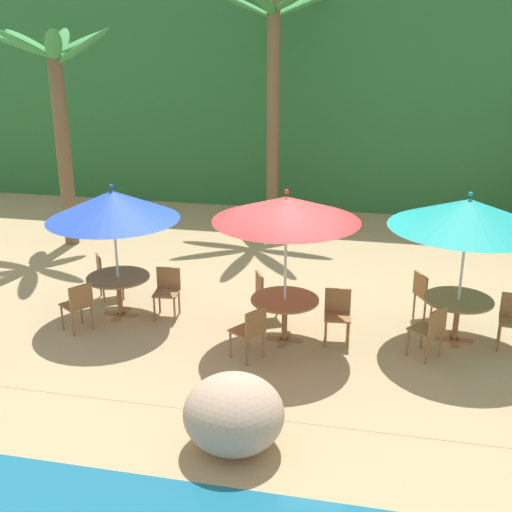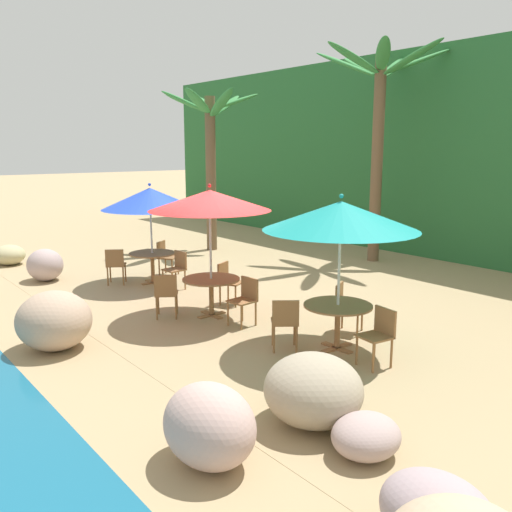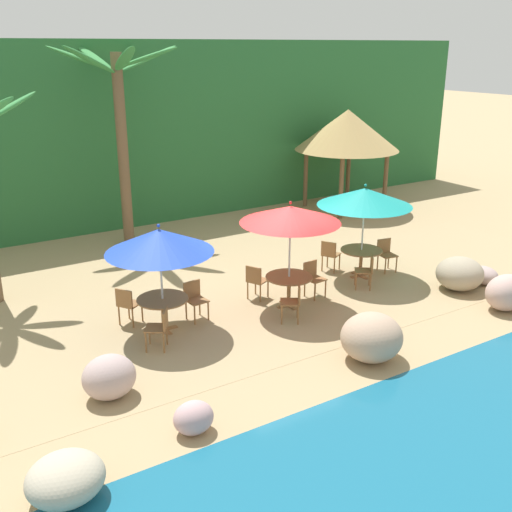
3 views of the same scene
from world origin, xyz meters
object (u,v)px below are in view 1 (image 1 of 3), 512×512
(umbrella_teal, at_px, (468,213))
(palm_tree_nearest, at_px, (57,96))
(chair_blue_seaward, at_px, (167,289))
(chair_teal_inland, at_px, (425,293))
(chair_blue_inland, at_px, (106,273))
(chair_blue_left, at_px, (78,304))
(umbrella_blue, at_px, (113,205))
(chair_red_inland, at_px, (266,292))
(dining_table_teal, at_px, (458,306))
(chair_teal_left, at_px, (431,329))
(chair_red_left, at_px, (251,330))
(chair_red_seaward, at_px, (337,312))
(palm_tree_second, at_px, (273,58))
(umbrella_red, at_px, (286,209))
(dining_table_red, at_px, (285,306))
(dining_table_blue, at_px, (119,283))

(umbrella_teal, xyz_separation_m, palm_tree_nearest, (-8.54, 3.36, 1.25))
(chair_blue_seaward, xyz_separation_m, chair_teal_inland, (4.43, 0.75, 0.00))
(chair_blue_inland, relative_size, chair_blue_left, 1.00)
(umbrella_blue, xyz_separation_m, chair_red_inland, (2.56, 0.36, -1.51))
(chair_blue_inland, distance_m, umbrella_teal, 6.52)
(dining_table_teal, bearing_deg, chair_teal_left, -121.33)
(chair_blue_left, relative_size, chair_teal_left, 1.00)
(umbrella_blue, height_order, chair_blue_left, umbrella_blue)
(chair_red_left, xyz_separation_m, chair_teal_left, (2.68, 0.61, 0.00))
(dining_table_teal, distance_m, chair_teal_inland, 0.86)
(chair_blue_seaward, bearing_deg, palm_tree_nearest, 136.86)
(chair_red_seaward, bearing_deg, umbrella_teal, 11.99)
(chair_blue_left, distance_m, palm_tree_second, 8.10)
(chair_blue_inland, height_order, chair_red_seaward, same)
(umbrella_red, bearing_deg, umbrella_blue, 173.15)
(chair_red_left, bearing_deg, chair_red_seaward, 37.41)
(chair_blue_left, relative_size, palm_tree_second, 0.15)
(dining_table_red, bearing_deg, chair_blue_seaward, 166.18)
(chair_teal_inland, bearing_deg, umbrella_teal, -55.88)
(palm_tree_second, bearing_deg, dining_table_teal, -55.12)
(chair_blue_seaward, xyz_separation_m, chair_red_left, (1.79, -1.30, 0.00))
(chair_blue_seaward, bearing_deg, chair_red_seaward, -6.74)
(chair_red_seaward, bearing_deg, chair_blue_seaward, 173.26)
(dining_table_blue, distance_m, umbrella_teal, 5.96)
(palm_tree_nearest, relative_size, palm_tree_second, 0.83)
(chair_blue_inland, distance_m, umbrella_red, 4.09)
(chair_red_seaward, relative_size, chair_teal_inland, 1.00)
(chair_teal_left, bearing_deg, palm_tree_second, 119.05)
(umbrella_red, relative_size, chair_teal_inland, 2.92)
(dining_table_blue, bearing_deg, chair_red_left, -23.13)
(chair_blue_inland, relative_size, dining_table_red, 0.79)
(umbrella_blue, height_order, dining_table_teal, umbrella_blue)
(umbrella_blue, bearing_deg, palm_tree_nearest, 127.99)
(umbrella_blue, bearing_deg, umbrella_teal, 2.19)
(dining_table_blue, xyz_separation_m, chair_blue_inland, (-0.55, 0.65, -0.10))
(chair_red_inland, distance_m, palm_tree_nearest, 6.89)
(palm_tree_second, bearing_deg, umbrella_teal, -55.12)
(dining_table_red, xyz_separation_m, palm_tree_second, (-1.45, 6.58, 3.53))
(chair_red_inland, relative_size, palm_tree_second, 0.15)
(dining_table_red, height_order, umbrella_teal, umbrella_teal)
(dining_table_blue, bearing_deg, palm_tree_second, 75.82)
(chair_blue_seaward, bearing_deg, palm_tree_second, 83.08)
(umbrella_red, relative_size, umbrella_teal, 1.02)
(umbrella_red, distance_m, palm_tree_second, 7.00)
(chair_blue_inland, distance_m, chair_teal_left, 5.97)
(chair_teal_left, relative_size, palm_tree_second, 0.15)
(chair_blue_seaward, bearing_deg, chair_blue_left, -142.82)
(chair_teal_inland, distance_m, chair_teal_left, 1.44)
(chair_red_left, relative_size, dining_table_teal, 0.79)
(dining_table_blue, distance_m, chair_blue_left, 0.86)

